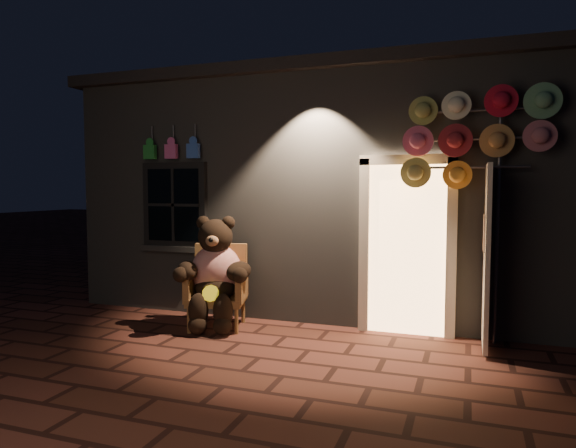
% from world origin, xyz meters
% --- Properties ---
extents(ground, '(60.00, 60.00, 0.00)m').
position_xyz_m(ground, '(0.00, 0.00, 0.00)').
color(ground, '#562920').
rests_on(ground, ground).
extents(shop_building, '(7.30, 5.95, 3.51)m').
position_xyz_m(shop_building, '(0.00, 3.99, 1.74)').
color(shop_building, slate).
rests_on(shop_building, ground).
extents(wicker_armchair, '(0.86, 0.82, 1.05)m').
position_xyz_m(wicker_armchair, '(-0.99, 0.99, 0.53)').
color(wicker_armchair, olive).
rests_on(wicker_armchair, ground).
extents(teddy_bear, '(1.00, 0.90, 1.42)m').
position_xyz_m(teddy_bear, '(-0.96, 0.86, 0.72)').
color(teddy_bear, '#B51913').
rests_on(teddy_bear, ground).
extents(hat_rack, '(1.64, 0.22, 2.90)m').
position_xyz_m(hat_rack, '(2.06, 1.28, 2.39)').
color(hat_rack, '#59595E').
rests_on(hat_rack, ground).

